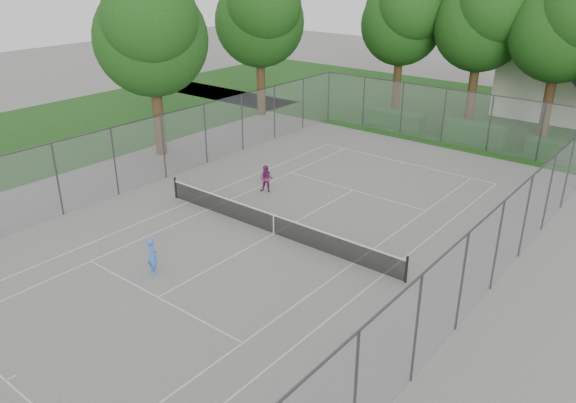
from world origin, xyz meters
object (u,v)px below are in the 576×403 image
Objects in this scene: house at (571,58)px; girl_player at (152,256)px; woman_player at (266,179)px; tennis_net at (274,223)px.

girl_player is (-5.67, -34.24, -3.55)m from house.
woman_player is (-1.91, 8.82, -0.04)m from girl_player.
tennis_net is 9.04× the size of woman_player.
house is at bearing -85.19° from girl_player.
tennis_net is 8.56× the size of girl_player.
woman_player is (-3.36, 3.43, 0.20)m from tennis_net.
house reaches higher than tennis_net.
girl_player is at bearing -100.72° from woman_player.
house is 7.10× the size of girl_player.
house is at bearing 50.46° from woman_player.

